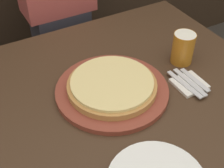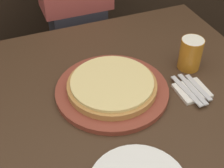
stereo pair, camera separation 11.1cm
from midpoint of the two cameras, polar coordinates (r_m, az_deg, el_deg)
The scene contains 8 objects.
dining_table at distance 1.39m, azimuth 1.11°, elevation -14.10°, with size 1.30×1.05×0.75m.
pizza_on_board at distance 1.12m, azimuth 2.83°, elevation -0.74°, with size 0.41×0.41×0.06m.
beer_glass at distance 1.26m, azimuth 16.68°, elevation 5.41°, with size 0.09×0.09×0.13m.
napkin_stack at distance 1.18m, azimuth 17.05°, elevation -1.30°, with size 0.11×0.11×0.01m.
fork at distance 1.17m, azimuth 16.13°, elevation -1.31°, with size 0.03×0.18×0.00m.
dinner_knife at distance 1.18m, azimuth 17.13°, elevation -1.00°, with size 0.02×0.18×0.00m.
spoon at distance 1.19m, azimuth 18.10°, elevation -0.69°, with size 0.02×0.15×0.00m.
diner_person at distance 1.76m, azimuth -4.57°, elevation 11.61°, with size 0.36×0.20×1.33m.
Camera 2 is at (-0.27, -0.75, 1.52)m, focal length 50.00 mm.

